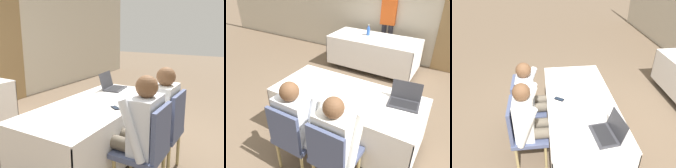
{
  "view_description": "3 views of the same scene",
  "coord_description": "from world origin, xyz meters",
  "views": [
    {
      "loc": [
        -2.21,
        -1.51,
        1.57
      ],
      "look_at": [
        0.0,
        -0.21,
        0.97
      ],
      "focal_mm": 40.0,
      "sensor_mm": 36.0,
      "label": 1
    },
    {
      "loc": [
        1.09,
        -2.01,
        2.19
      ],
      "look_at": [
        0.0,
        -0.21,
        0.97
      ],
      "focal_mm": 35.0,
      "sensor_mm": 36.0,
      "label": 2
    },
    {
      "loc": [
        2.28,
        -0.47,
        2.38
      ],
      "look_at": [
        0.0,
        -0.21,
        0.97
      ],
      "focal_mm": 35.0,
      "sensor_mm": 36.0,
      "label": 3
    }
  ],
  "objects": [
    {
      "name": "ground_plane",
      "position": [
        0.0,
        0.0,
        0.0
      ],
      "size": [
        24.0,
        24.0,
        0.0
      ],
      "primitive_type": "plane",
      "color": "brown"
    },
    {
      "name": "curtain_panel",
      "position": [
        1.03,
        2.93,
        1.33
      ],
      "size": [
        0.94,
        0.04,
        2.65
      ],
      "color": "olive",
      "rests_on": "ground_plane"
    },
    {
      "name": "conference_table_near",
      "position": [
        0.0,
        0.0,
        0.56
      ],
      "size": [
        1.89,
        0.87,
        0.72
      ],
      "color": "white",
      "rests_on": "ground_plane"
    },
    {
      "name": "laptop",
      "position": [
        0.67,
        0.17,
        0.77
      ],
      "size": [
        0.38,
        0.32,
        0.23
      ],
      "rotation": [
        0.0,
        0.0,
        0.12
      ],
      "color": "#333338",
      "rests_on": "conference_table_near"
    },
    {
      "name": "cell_phone",
      "position": [
        -0.03,
        -0.27,
        0.73
      ],
      "size": [
        0.12,
        0.14,
        0.01
      ],
      "rotation": [
        0.0,
        0.0,
        -0.62
      ],
      "color": "black",
      "rests_on": "conference_table_near"
    },
    {
      "name": "paper_beside_laptop",
      "position": [
        0.66,
        -0.02,
        0.72
      ],
      "size": [
        0.22,
        0.3,
        0.0
      ],
      "rotation": [
        0.0,
        0.0,
        -0.03
      ],
      "color": "white",
      "rests_on": "conference_table_near"
    },
    {
      "name": "paper_centre_table",
      "position": [
        -0.74,
        0.14,
        0.72
      ],
      "size": [
        0.26,
        0.33,
        0.0
      ],
      "rotation": [
        0.0,
        0.0,
        -0.2
      ],
      "color": "white",
      "rests_on": "conference_table_near"
    },
    {
      "name": "chair_near_left",
      "position": [
        -0.26,
        -0.74,
        0.5
      ],
      "size": [
        0.44,
        0.44,
        0.9
      ],
      "rotation": [
        0.0,
        0.0,
        3.14
      ],
      "color": "tan",
      "rests_on": "ground_plane"
    },
    {
      "name": "chair_near_right",
      "position": [
        0.26,
        -0.74,
        0.5
      ],
      "size": [
        0.44,
        0.44,
        0.9
      ],
      "rotation": [
        0.0,
        0.0,
        3.14
      ],
      "color": "tan",
      "rests_on": "ground_plane"
    },
    {
      "name": "person_checkered_shirt",
      "position": [
        -0.26,
        -0.64,
        0.66
      ],
      "size": [
        0.5,
        0.52,
        1.16
      ],
      "rotation": [
        0.0,
        0.0,
        3.14
      ],
      "color": "#665B4C",
      "rests_on": "ground_plane"
    },
    {
      "name": "person_white_shirt",
      "position": [
        0.26,
        -0.64,
        0.66
      ],
      "size": [
        0.5,
        0.52,
        1.16
      ],
      "rotation": [
        0.0,
        0.0,
        3.14
      ],
      "color": "#665B4C",
      "rests_on": "ground_plane"
    }
  ]
}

